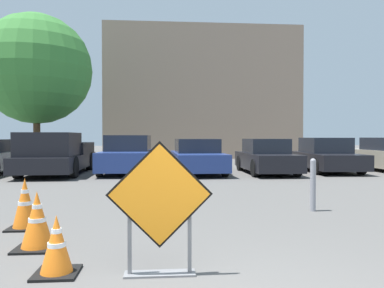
{
  "coord_description": "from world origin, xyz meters",
  "views": [
    {
      "loc": [
        -0.6,
        -2.51,
        1.47
      ],
      "look_at": [
        0.37,
        9.44,
        1.23
      ],
      "focal_mm": 35.0,
      "sensor_mm": 36.0,
      "label": 1
    }
  ],
  "objects_px": {
    "traffic_cone_second": "(37,221)",
    "traffic_cone_third": "(25,204)",
    "parked_car_third": "(197,157)",
    "parked_car_fourth": "(266,157)",
    "traffic_cone_nearest": "(57,246)",
    "pickup_truck": "(55,156)",
    "parked_car_second": "(128,156)",
    "parked_car_fifth": "(326,156)",
    "bollard_nearest": "(313,183)",
    "road_closed_sign": "(160,205)"
  },
  "relations": [
    {
      "from": "traffic_cone_second",
      "to": "bollard_nearest",
      "type": "bearing_deg",
      "value": 24.7
    },
    {
      "from": "traffic_cone_second",
      "to": "bollard_nearest",
      "type": "distance_m",
      "value": 5.06
    },
    {
      "from": "traffic_cone_second",
      "to": "bollard_nearest",
      "type": "xyz_separation_m",
      "value": [
        4.59,
        2.11,
        0.18
      ]
    },
    {
      "from": "parked_car_second",
      "to": "parked_car_fifth",
      "type": "height_order",
      "value": "parked_car_second"
    },
    {
      "from": "traffic_cone_nearest",
      "to": "parked_car_third",
      "type": "distance_m",
      "value": 11.11
    },
    {
      "from": "traffic_cone_nearest",
      "to": "parked_car_fourth",
      "type": "height_order",
      "value": "parked_car_fourth"
    },
    {
      "from": "pickup_truck",
      "to": "traffic_cone_nearest",
      "type": "bearing_deg",
      "value": 104.83
    },
    {
      "from": "parked_car_second",
      "to": "bollard_nearest",
      "type": "distance_m",
      "value": 9.08
    },
    {
      "from": "bollard_nearest",
      "to": "pickup_truck",
      "type": "bearing_deg",
      "value": 132.79
    },
    {
      "from": "road_closed_sign",
      "to": "parked_car_fifth",
      "type": "relative_size",
      "value": 0.32
    },
    {
      "from": "parked_car_fourth",
      "to": "bollard_nearest",
      "type": "distance_m",
      "value": 7.59
    },
    {
      "from": "traffic_cone_second",
      "to": "traffic_cone_third",
      "type": "xyz_separation_m",
      "value": [
        -0.55,
        1.11,
        0.03
      ]
    },
    {
      "from": "parked_car_third",
      "to": "parked_car_fourth",
      "type": "bearing_deg",
      "value": 172.73
    },
    {
      "from": "traffic_cone_second",
      "to": "parked_car_third",
      "type": "xyz_separation_m",
      "value": [
        3.03,
        9.86,
        0.28
      ]
    },
    {
      "from": "traffic_cone_third",
      "to": "parked_car_fourth",
      "type": "relative_size",
      "value": 0.2
    },
    {
      "from": "road_closed_sign",
      "to": "traffic_cone_nearest",
      "type": "bearing_deg",
      "value": 172.61
    },
    {
      "from": "bollard_nearest",
      "to": "parked_car_fourth",
      "type": "bearing_deg",
      "value": 81.03
    },
    {
      "from": "traffic_cone_nearest",
      "to": "traffic_cone_third",
      "type": "bearing_deg",
      "value": 117.11
    },
    {
      "from": "traffic_cone_third",
      "to": "bollard_nearest",
      "type": "bearing_deg",
      "value": 11.03
    },
    {
      "from": "traffic_cone_second",
      "to": "parked_car_fourth",
      "type": "bearing_deg",
      "value": 58.99
    },
    {
      "from": "parked_car_third",
      "to": "pickup_truck",
      "type": "bearing_deg",
      "value": -0.72
    },
    {
      "from": "road_closed_sign",
      "to": "pickup_truck",
      "type": "distance_m",
      "value": 11.56
    },
    {
      "from": "road_closed_sign",
      "to": "parked_car_third",
      "type": "distance_m",
      "value": 11.05
    },
    {
      "from": "parked_car_third",
      "to": "parked_car_fourth",
      "type": "relative_size",
      "value": 1.08
    },
    {
      "from": "parked_car_third",
      "to": "parked_car_fifth",
      "type": "relative_size",
      "value": 0.99
    },
    {
      "from": "traffic_cone_second",
      "to": "parked_car_fifth",
      "type": "relative_size",
      "value": 0.17
    },
    {
      "from": "parked_car_fourth",
      "to": "parked_car_fifth",
      "type": "distance_m",
      "value": 2.82
    },
    {
      "from": "road_closed_sign",
      "to": "traffic_cone_nearest",
      "type": "xyz_separation_m",
      "value": [
        -1.1,
        0.14,
        -0.44
      ]
    },
    {
      "from": "traffic_cone_second",
      "to": "parked_car_fourth",
      "type": "distance_m",
      "value": 11.21
    },
    {
      "from": "parked_car_third",
      "to": "parked_car_fourth",
      "type": "distance_m",
      "value": 2.76
    },
    {
      "from": "road_closed_sign",
      "to": "traffic_cone_second",
      "type": "xyz_separation_m",
      "value": [
        -1.6,
        1.1,
        -0.38
      ]
    },
    {
      "from": "traffic_cone_nearest",
      "to": "traffic_cone_third",
      "type": "height_order",
      "value": "traffic_cone_third"
    },
    {
      "from": "traffic_cone_nearest",
      "to": "bollard_nearest",
      "type": "xyz_separation_m",
      "value": [
        4.08,
        3.07,
        0.24
      ]
    },
    {
      "from": "road_closed_sign",
      "to": "traffic_cone_nearest",
      "type": "height_order",
      "value": "road_closed_sign"
    },
    {
      "from": "parked_car_fifth",
      "to": "traffic_cone_nearest",
      "type": "bearing_deg",
      "value": 57.59
    },
    {
      "from": "parked_car_second",
      "to": "parked_car_third",
      "type": "distance_m",
      "value": 2.76
    },
    {
      "from": "traffic_cone_nearest",
      "to": "pickup_truck",
      "type": "height_order",
      "value": "pickup_truck"
    },
    {
      "from": "parked_car_second",
      "to": "parked_car_fifth",
      "type": "bearing_deg",
      "value": -176.78
    },
    {
      "from": "pickup_truck",
      "to": "traffic_cone_third",
      "type": "bearing_deg",
      "value": 101.81
    },
    {
      "from": "traffic_cone_nearest",
      "to": "parked_car_third",
      "type": "height_order",
      "value": "parked_car_third"
    },
    {
      "from": "parked_car_fourth",
      "to": "parked_car_third",
      "type": "bearing_deg",
      "value": -5.35
    },
    {
      "from": "road_closed_sign",
      "to": "traffic_cone_nearest",
      "type": "distance_m",
      "value": 1.19
    },
    {
      "from": "traffic_cone_second",
      "to": "bollard_nearest",
      "type": "relative_size",
      "value": 0.72
    },
    {
      "from": "road_closed_sign",
      "to": "bollard_nearest",
      "type": "height_order",
      "value": "road_closed_sign"
    },
    {
      "from": "traffic_cone_nearest",
      "to": "traffic_cone_third",
      "type": "xyz_separation_m",
      "value": [
        -1.06,
        2.07,
        0.09
      ]
    },
    {
      "from": "parked_car_second",
      "to": "traffic_cone_third",
      "type": "bearing_deg",
      "value": 86.89
    },
    {
      "from": "traffic_cone_second",
      "to": "parked_car_third",
      "type": "distance_m",
      "value": 10.31
    },
    {
      "from": "parked_car_second",
      "to": "parked_car_fourth",
      "type": "distance_m",
      "value": 5.51
    },
    {
      "from": "traffic_cone_third",
      "to": "pickup_truck",
      "type": "height_order",
      "value": "pickup_truck"
    },
    {
      "from": "traffic_cone_second",
      "to": "parked_car_second",
      "type": "height_order",
      "value": "parked_car_second"
    }
  ]
}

